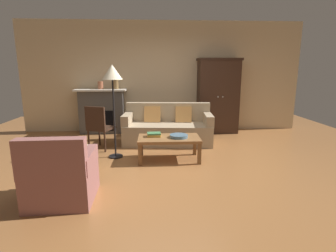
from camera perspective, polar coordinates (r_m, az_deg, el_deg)
ground_plane at (r=4.72m, az=-0.06°, el=-7.80°), size 9.60×9.60×0.00m
back_wall at (r=6.98m, az=-1.23°, el=10.49°), size 7.20×0.10×2.80m
fireplace at (r=6.93m, az=-14.07°, el=3.20°), size 1.26×0.48×1.12m
armoire at (r=6.87m, az=10.70°, el=6.42°), size 1.06×0.57×1.87m
couch at (r=5.86m, az=-0.05°, el=-0.55°), size 1.98×1.00×0.86m
coffee_table at (r=4.73m, az=0.21°, el=-3.09°), size 1.10×0.60×0.42m
fruit_bowl at (r=4.70m, az=2.34°, el=-2.18°), size 0.32×0.32×0.05m
book_stack at (r=4.77m, az=-3.00°, el=-1.86°), size 0.26×0.19×0.07m
mantel_vase_terracotta at (r=6.84m, az=-14.38°, el=8.54°), size 0.13×0.13×0.19m
mantel_vase_bronze at (r=6.77m, az=-11.21°, el=8.97°), size 0.13×0.13×0.27m
armchair_near_left at (r=3.54m, az=-22.13°, el=-10.28°), size 0.80×0.79×0.88m
side_chair_wooden at (r=5.46m, az=-14.74°, el=0.19°), size 0.58×0.58×0.90m
floor_lamp at (r=4.81m, az=-11.94°, el=10.19°), size 0.36×0.36×1.69m
dog at (r=4.44m, az=-16.97°, el=-6.31°), size 0.25×0.57×0.39m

